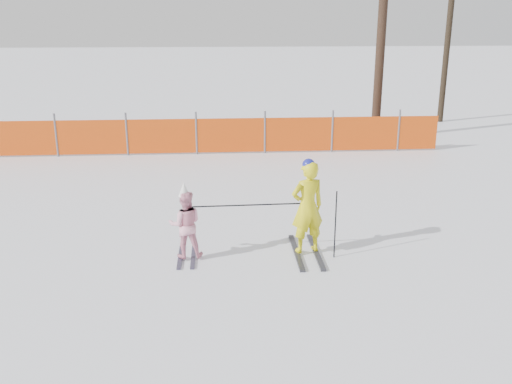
% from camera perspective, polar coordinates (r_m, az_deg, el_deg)
% --- Properties ---
extents(ground, '(120.00, 120.00, 0.00)m').
position_cam_1_polar(ground, '(9.84, 0.20, -6.45)').
color(ground, white).
rests_on(ground, ground).
extents(adult, '(0.68, 1.52, 1.69)m').
position_cam_1_polar(adult, '(9.69, 5.16, -1.55)').
color(adult, black).
rests_on(adult, ground).
extents(child, '(0.59, 0.95, 1.35)m').
position_cam_1_polar(child, '(9.61, -7.08, -3.19)').
color(child, black).
rests_on(child, ground).
extents(ski_poles, '(2.40, 0.22, 1.18)m').
position_cam_1_polar(ski_poles, '(9.56, 2.60, -2.10)').
color(ski_poles, black).
rests_on(ski_poles, ground).
extents(safety_fence, '(15.20, 0.06, 1.25)m').
position_cam_1_polar(safety_fence, '(16.78, -7.57, 5.60)').
color(safety_fence, '#595960').
rests_on(safety_fence, ground).
extents(tree_trunks, '(3.54, 3.08, 7.25)m').
position_cam_1_polar(tree_trunks, '(19.94, 14.48, 15.07)').
color(tree_trunks, '#2F1F15').
rests_on(tree_trunks, ground).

